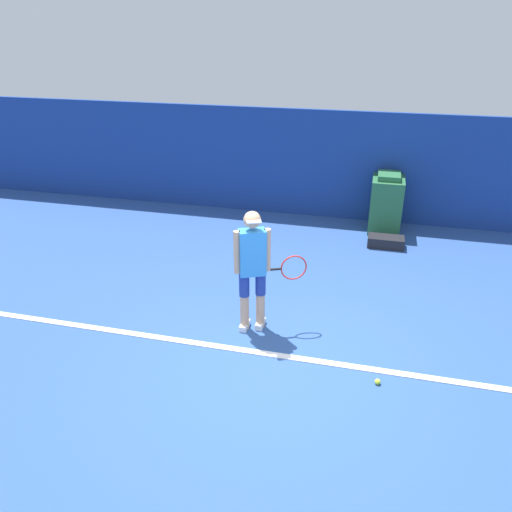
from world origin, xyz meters
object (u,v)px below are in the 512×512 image
tennis_ball (378,382)px  equipment_bag (386,242)px  tennis_player (254,266)px  covered_chair (386,203)px

tennis_ball → equipment_bag: size_ratio=0.10×
tennis_ball → equipment_bag: bearing=89.4°
tennis_player → equipment_bag: tennis_player is taller
tennis_ball → equipment_bag: 3.99m
equipment_bag → covered_chair: bearing=93.5°
tennis_ball → covered_chair: covered_chair is taller
covered_chair → tennis_player: bearing=-112.7°
tennis_ball → equipment_bag: equipment_bag is taller
tennis_player → tennis_ball: tennis_player is taller
tennis_player → covered_chair: bearing=43.0°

